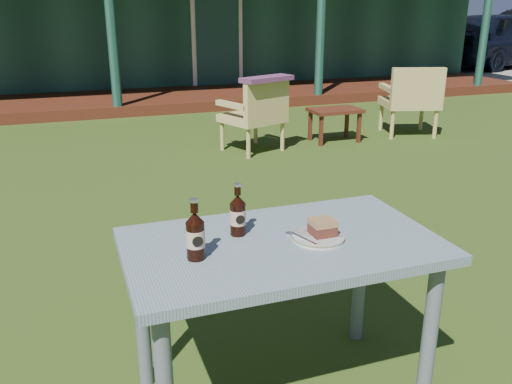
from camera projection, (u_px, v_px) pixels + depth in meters
name	position (u px, v px, depth m)	size (l,w,h in m)	color
ground	(193.00, 246.00, 3.73)	(80.00, 80.00, 0.00)	#334916
pavilion	(90.00, 3.00, 11.57)	(15.80, 8.30, 3.45)	#194234
gravel_strip	(502.00, 66.00, 14.61)	(9.00, 6.00, 0.02)	gray
car_near	(500.00, 39.00, 14.01)	(1.70, 4.23, 1.44)	black
cafe_table	(282.00, 265.00, 2.11)	(1.20, 0.70, 0.72)	slate
plate	(318.00, 237.00, 2.08)	(0.20, 0.20, 0.01)	silver
cake_slice	(323.00, 227.00, 2.09)	(0.09, 0.09, 0.06)	#502319
fork	(304.00, 239.00, 2.05)	(0.01, 0.14, 0.00)	silver
cola_bottle_near	(238.00, 215.00, 2.10)	(0.06, 0.06, 0.21)	black
cola_bottle_far	(195.00, 235.00, 1.90)	(0.07, 0.07, 0.23)	black
bottle_cap	(289.00, 234.00, 2.13)	(0.03, 0.03, 0.01)	silver
armchair_left	(257.00, 112.00, 5.97)	(0.76, 0.74, 0.80)	tan
armchair_right	(412.00, 97.00, 6.70)	(0.78, 0.76, 0.86)	tan
floral_throw	(267.00, 79.00, 5.73)	(0.61, 0.21, 0.05)	#603154
side_table	(335.00, 113.00, 6.47)	(0.60, 0.40, 0.40)	#491F11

